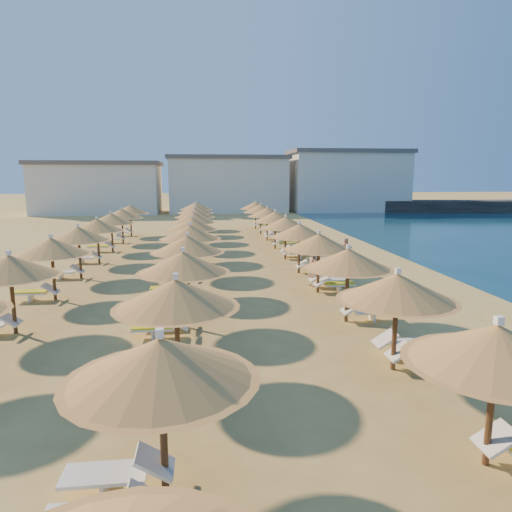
{
  "coord_description": "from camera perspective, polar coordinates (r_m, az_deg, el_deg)",
  "views": [
    {
      "loc": [
        -1.55,
        -15.51,
        4.78
      ],
      "look_at": [
        0.67,
        4.0,
        1.3
      ],
      "focal_mm": 32.0,
      "sensor_mm": 36.0,
      "label": 1
    }
  ],
  "objects": [
    {
      "name": "ground",
      "position": [
        16.31,
        -0.76,
        -7.0
      ],
      "size": [
        220.0,
        220.0,
        0.0
      ],
      "primitive_type": "plane",
      "color": "tan",
      "rests_on": "ground"
    },
    {
      "name": "jetty",
      "position": [
        65.57,
        22.59,
        5.77
      ],
      "size": [
        30.26,
        8.5,
        1.5
      ],
      "primitive_type": "cube",
      "rotation": [
        0.0,
        0.0,
        -0.15
      ],
      "color": "black",
      "rests_on": "ground"
    },
    {
      "name": "hotel_blocks",
      "position": [
        60.77,
        -2.48,
        9.03
      ],
      "size": [
        48.03,
        9.57,
        8.1
      ],
      "color": "silver",
      "rests_on": "ground"
    },
    {
      "name": "parasol_row_east",
      "position": [
        22.41,
        5.45,
        3.05
      ],
      "size": [
        2.95,
        41.23,
        2.59
      ],
      "color": "brown",
      "rests_on": "ground"
    },
    {
      "name": "parasol_row_west",
      "position": [
        21.94,
        -8.23,
        2.84
      ],
      "size": [
        2.95,
        41.23,
        2.59
      ],
      "color": "brown",
      "rests_on": "ground"
    },
    {
      "name": "parasol_row_inland",
      "position": [
        24.53,
        -20.2,
        3.08
      ],
      "size": [
        2.95,
        29.74,
        2.59
      ],
      "color": "brown",
      "rests_on": "ground"
    },
    {
      "name": "loungers",
      "position": [
        22.48,
        -5.39,
        -1.38
      ],
      "size": [
        13.5,
        39.75,
        0.66
      ],
      "color": "white",
      "rests_on": "ground"
    },
    {
      "name": "beachgoer_c",
      "position": [
        24.46,
        11.13,
        0.42
      ],
      "size": [
        0.97,
        0.79,
        1.54
      ],
      "primitive_type": "imported",
      "rotation": [
        0.0,
        0.0,
        -0.54
      ],
      "color": "tan",
      "rests_on": "ground"
    },
    {
      "name": "beachgoer_a",
      "position": [
        19.95,
        7.05,
        -1.55
      ],
      "size": [
        0.58,
        0.69,
        1.59
      ],
      "primitive_type": "imported",
      "rotation": [
        0.0,
        0.0,
        -1.15
      ],
      "color": "tan",
      "rests_on": "ground"
    }
  ]
}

